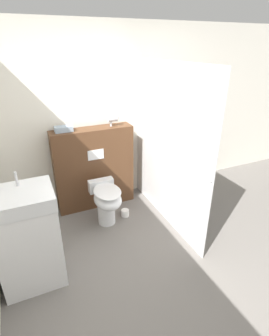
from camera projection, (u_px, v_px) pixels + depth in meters
ground_plane at (164, 279)px, 2.71m from camera, size 12.00×12.00×0.00m
wall_back at (103, 118)px, 3.72m from camera, size 8.00×0.06×2.50m
partition_panel at (94, 168)px, 3.76m from camera, size 1.12×0.27×1.18m
shower_glass at (168, 149)px, 3.26m from camera, size 0.04×1.77×2.04m
toilet at (107, 201)px, 3.41m from camera, size 0.34×0.56×0.57m
sink_vanity at (28, 238)px, 2.52m from camera, size 0.58×0.49×1.16m
hair_drier at (113, 119)px, 3.57m from camera, size 0.16×0.08×0.14m
folded_towel at (64, 129)px, 3.37m from camera, size 0.23×0.13×0.07m
spare_toilet_roll at (125, 213)px, 3.69m from camera, size 0.11×0.11×0.10m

